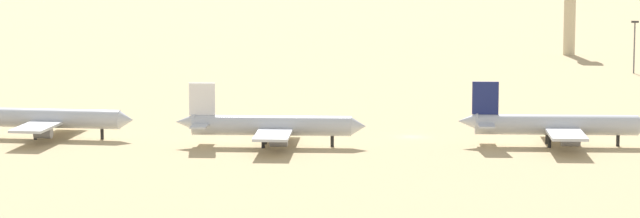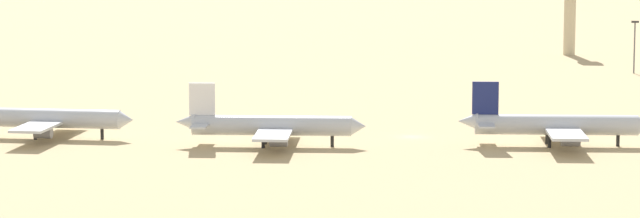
# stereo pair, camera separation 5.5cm
# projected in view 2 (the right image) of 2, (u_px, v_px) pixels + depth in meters

# --- Properties ---
(ground) EXTENTS (4000.00, 4000.00, 0.00)m
(ground) POSITION_uv_depth(u_px,v_px,m) (412.00, 137.00, 259.16)
(ground) COLOR tan
(parked_jet_white_2) EXTENTS (31.84, 26.65, 10.54)m
(parked_jet_white_2) POSITION_uv_depth(u_px,v_px,m) (44.00, 118.00, 257.47)
(parked_jet_white_2) COLOR silver
(parked_jet_white_2) RESTS_ON ground
(parked_jet_white_3) EXTENTS (32.10, 27.06, 10.60)m
(parked_jet_white_3) POSITION_uv_depth(u_px,v_px,m) (270.00, 126.00, 248.44)
(parked_jet_white_3) COLOR silver
(parked_jet_white_3) RESTS_ON ground
(parked_jet_navy_4) EXTENTS (32.68, 27.56, 10.79)m
(parked_jet_navy_4) POSITION_uv_depth(u_px,v_px,m) (554.00, 125.00, 248.85)
(parked_jet_navy_4) COLOR silver
(parked_jet_navy_4) RESTS_ON ground
(control_tower) EXTENTS (5.20, 5.20, 21.96)m
(control_tower) POSITION_uv_depth(u_px,v_px,m) (570.00, 7.00, 405.14)
(control_tower) COLOR #C6B793
(control_tower) RESTS_ON ground
(light_pole_mid) EXTENTS (1.80, 0.50, 12.80)m
(light_pole_mid) POSITION_uv_depth(u_px,v_px,m) (635.00, 42.00, 359.66)
(light_pole_mid) COLOR #59595E
(light_pole_mid) RESTS_ON ground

